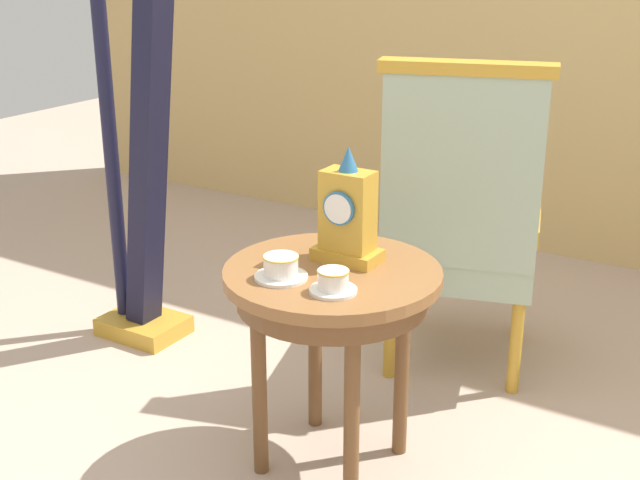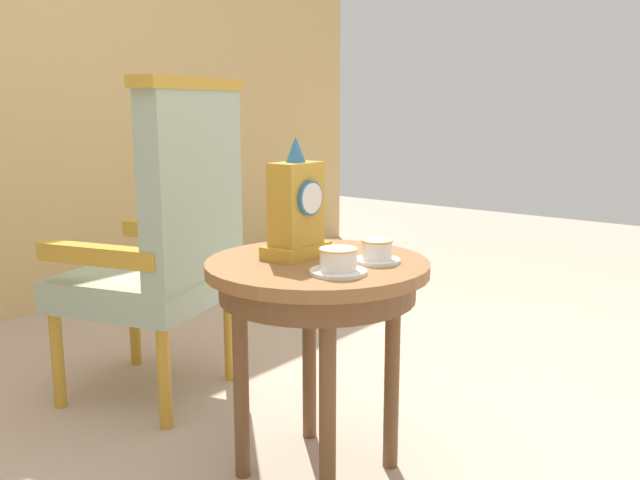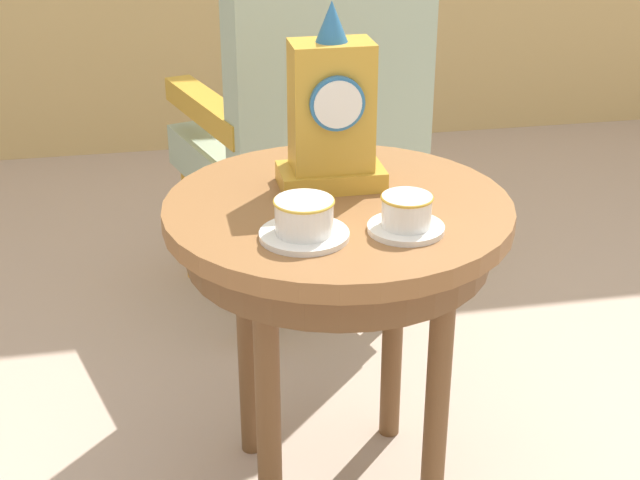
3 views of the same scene
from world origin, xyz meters
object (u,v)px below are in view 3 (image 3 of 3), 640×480
(teacup_left, at_px, (304,220))
(mantel_clock, at_px, (331,115))
(teacup_right, at_px, (406,215))
(armchair, at_px, (310,100))
(side_table, at_px, (338,245))

(teacup_left, relative_size, mantel_clock, 0.44)
(mantel_clock, bearing_deg, teacup_right, -69.37)
(armchair, bearing_deg, side_table, -96.54)
(side_table, distance_m, mantel_clock, 0.23)
(teacup_left, height_order, teacup_right, teacup_left)
(teacup_left, xyz_separation_m, mantel_clock, (0.09, 0.21, 0.10))
(teacup_right, bearing_deg, armchair, 89.98)
(teacup_right, distance_m, mantel_clock, 0.25)
(side_table, distance_m, teacup_right, 0.20)
(side_table, relative_size, teacup_right, 4.95)
(teacup_left, xyz_separation_m, armchair, (0.17, 0.87, -0.07))
(teacup_right, xyz_separation_m, mantel_clock, (-0.08, 0.22, 0.11))
(side_table, relative_size, armchair, 0.55)
(teacup_right, bearing_deg, teacup_left, 177.86)
(side_table, height_order, armchair, armchair)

